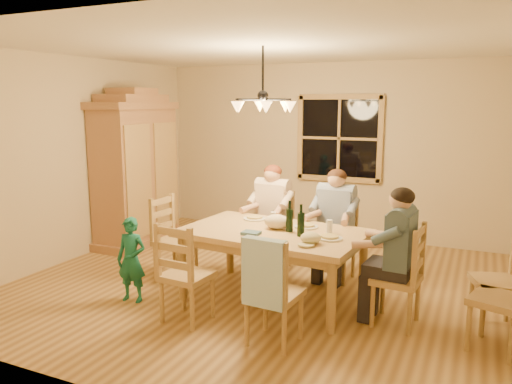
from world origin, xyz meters
The scene contains 31 objects.
floor centered at (0.00, 0.00, 0.00)m, with size 5.50×5.50×0.00m, color olive.
ceiling centered at (0.00, 0.00, 2.70)m, with size 5.50×5.00×0.02m, color white.
wall_back centered at (0.00, 2.50, 1.35)m, with size 5.50×0.02×2.70m, color beige.
wall_left centered at (-2.75, 0.00, 1.35)m, with size 0.02×5.00×2.70m, color beige.
window centered at (0.20, 2.47, 1.55)m, with size 1.30×0.06×1.30m.
chandelier centered at (0.00, 0.00, 2.08)m, with size 0.77×0.68×0.71m.
armoire centered at (-2.42, 0.84, 1.06)m, with size 0.66×1.40×2.30m.
dining_table centered at (0.27, -0.32, 0.66)m, with size 1.98×1.30×0.76m.
chair_far_left centered at (-0.13, 0.61, 0.30)m, with size 0.47×0.45×0.99m.
chair_far_right centered at (0.71, 0.54, 0.30)m, with size 0.47×0.45×0.99m.
chair_near_left centered at (-0.28, -1.18, 0.30)m, with size 0.47×0.45×0.99m.
chair_near_right centered at (0.67, -1.25, 0.30)m, with size 0.47×0.45×0.99m.
chair_end_left centered at (-1.05, -0.22, 0.30)m, with size 0.45×0.47×0.99m.
chair_end_right centered at (1.58, -0.43, 0.30)m, with size 0.45×0.47×0.99m.
adult_woman centered at (-0.13, 0.61, 0.84)m, with size 0.42×0.45×0.87m.
adult_plaid_man centered at (0.71, 0.54, 0.84)m, with size 0.42×0.45×0.87m.
adult_slate_man centered at (1.58, -0.43, 0.84)m, with size 0.45×0.42×0.87m.
towel centered at (0.65, -1.44, 0.70)m, with size 0.38×0.10×0.58m, color #AACDE6.
wine_bottle_a centered at (0.44, -0.29, 0.93)m, with size 0.08×0.08×0.33m, color black.
wine_bottle_b centered at (0.61, -0.42, 0.93)m, with size 0.08×0.08×0.33m, color black.
plate_woman centered at (-0.12, 0.04, 0.77)m, with size 0.26×0.26×0.02m, color white.
plate_plaid centered at (0.55, -0.06, 0.77)m, with size 0.26×0.26×0.02m, color white.
plate_slate centered at (0.91, -0.41, 0.77)m, with size 0.26×0.26×0.02m, color white.
wine_glass_a centered at (0.17, -0.08, 0.83)m, with size 0.06×0.06×0.14m, color silver.
wine_glass_b centered at (0.84, -0.18, 0.83)m, with size 0.06×0.06×0.14m, color silver.
cap centered at (0.79, -0.63, 0.82)m, with size 0.20×0.20×0.11m, color #C2B881.
napkin centered at (0.13, -0.57, 0.78)m, with size 0.18×0.14×0.03m, color #45667F.
cloth_bundle centered at (0.28, -0.24, 0.84)m, with size 0.28×0.22×0.15m, color beige.
child centered at (-1.07, -1.01, 0.46)m, with size 0.33×0.22×0.91m, color #176957.
chair_spare_front centered at (2.45, -0.59, 0.30)m, with size 0.53×0.54×0.99m.
chair_spare_back centered at (2.45, -0.14, 0.30)m, with size 0.54×0.55×0.99m.
Camera 1 is at (2.24, -5.07, 2.10)m, focal length 35.00 mm.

